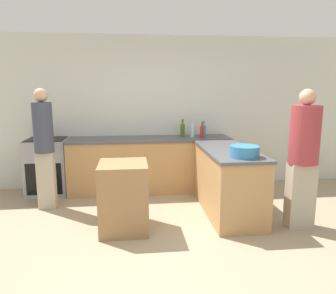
{
  "coord_description": "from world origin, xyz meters",
  "views": [
    {
      "loc": [
        -0.31,
        -3.45,
        1.8
      ],
      "look_at": [
        0.19,
        0.99,
        0.98
      ],
      "focal_mm": 35.0,
      "sensor_mm": 36.0,
      "label": 1
    }
  ],
  "objects_px": {
    "island_table": "(124,197)",
    "vinegar_bottle_clear": "(193,131)",
    "person_by_range": "(44,143)",
    "olive_oil_bottle": "(183,130)",
    "mixing_bowl": "(245,151)",
    "dish_soap_bottle": "(203,131)",
    "hot_sauce_bottle": "(202,132)",
    "range_oven": "(48,166)",
    "person_at_peninsula": "(303,155)"
  },
  "relations": [
    {
      "from": "island_table",
      "to": "olive_oil_bottle",
      "type": "xyz_separation_m",
      "value": [
        1.01,
        1.69,
        0.62
      ]
    },
    {
      "from": "mixing_bowl",
      "to": "hot_sauce_bottle",
      "type": "relative_size",
      "value": 1.29
    },
    {
      "from": "hot_sauce_bottle",
      "to": "olive_oil_bottle",
      "type": "xyz_separation_m",
      "value": [
        -0.31,
        0.21,
        0.01
      ]
    },
    {
      "from": "vinegar_bottle_clear",
      "to": "olive_oil_bottle",
      "type": "bearing_deg",
      "value": 156.61
    },
    {
      "from": "range_oven",
      "to": "island_table",
      "type": "bearing_deg",
      "value": -50.93
    },
    {
      "from": "mixing_bowl",
      "to": "dish_soap_bottle",
      "type": "relative_size",
      "value": 1.33
    },
    {
      "from": "mixing_bowl",
      "to": "vinegar_bottle_clear",
      "type": "bearing_deg",
      "value": 101.33
    },
    {
      "from": "vinegar_bottle_clear",
      "to": "dish_soap_bottle",
      "type": "bearing_deg",
      "value": 2.69
    },
    {
      "from": "mixing_bowl",
      "to": "olive_oil_bottle",
      "type": "bearing_deg",
      "value": 105.91
    },
    {
      "from": "mixing_bowl",
      "to": "olive_oil_bottle",
      "type": "height_order",
      "value": "olive_oil_bottle"
    },
    {
      "from": "person_by_range",
      "to": "range_oven",
      "type": "bearing_deg",
      "value": 102.02
    },
    {
      "from": "range_oven",
      "to": "vinegar_bottle_clear",
      "type": "relative_size",
      "value": 3.27
    },
    {
      "from": "range_oven",
      "to": "hot_sauce_bottle",
      "type": "bearing_deg",
      "value": -3.08
    },
    {
      "from": "person_by_range",
      "to": "person_at_peninsula",
      "type": "height_order",
      "value": "person_by_range"
    },
    {
      "from": "dish_soap_bottle",
      "to": "olive_oil_bottle",
      "type": "height_order",
      "value": "olive_oil_bottle"
    },
    {
      "from": "olive_oil_bottle",
      "to": "person_by_range",
      "type": "relative_size",
      "value": 0.17
    },
    {
      "from": "mixing_bowl",
      "to": "person_by_range",
      "type": "relative_size",
      "value": 0.21
    },
    {
      "from": "dish_soap_bottle",
      "to": "vinegar_bottle_clear",
      "type": "bearing_deg",
      "value": -177.31
    },
    {
      "from": "range_oven",
      "to": "island_table",
      "type": "xyz_separation_m",
      "value": [
        1.32,
        -1.62,
        -0.03
      ]
    },
    {
      "from": "hot_sauce_bottle",
      "to": "person_at_peninsula",
      "type": "height_order",
      "value": "person_at_peninsula"
    },
    {
      "from": "person_by_range",
      "to": "person_at_peninsula",
      "type": "distance_m",
      "value": 3.58
    },
    {
      "from": "island_table",
      "to": "dish_soap_bottle",
      "type": "distance_m",
      "value": 2.22
    },
    {
      "from": "range_oven",
      "to": "mixing_bowl",
      "type": "distance_m",
      "value": 3.37
    },
    {
      "from": "range_oven",
      "to": "person_by_range",
      "type": "relative_size",
      "value": 0.53
    },
    {
      "from": "mixing_bowl",
      "to": "hot_sauce_bottle",
      "type": "height_order",
      "value": "hot_sauce_bottle"
    },
    {
      "from": "island_table",
      "to": "hot_sauce_bottle",
      "type": "height_order",
      "value": "hot_sauce_bottle"
    },
    {
      "from": "vinegar_bottle_clear",
      "to": "mixing_bowl",
      "type": "bearing_deg",
      "value": -78.67
    },
    {
      "from": "range_oven",
      "to": "hot_sauce_bottle",
      "type": "height_order",
      "value": "hot_sauce_bottle"
    },
    {
      "from": "island_table",
      "to": "mixing_bowl",
      "type": "distance_m",
      "value": 1.63
    },
    {
      "from": "hot_sauce_bottle",
      "to": "person_by_range",
      "type": "relative_size",
      "value": 0.16
    },
    {
      "from": "person_by_range",
      "to": "island_table",
      "type": "bearing_deg",
      "value": -37.57
    },
    {
      "from": "vinegar_bottle_clear",
      "to": "island_table",
      "type": "bearing_deg",
      "value": -126.05
    },
    {
      "from": "range_oven",
      "to": "olive_oil_bottle",
      "type": "relative_size",
      "value": 3.05
    },
    {
      "from": "vinegar_bottle_clear",
      "to": "person_by_range",
      "type": "relative_size",
      "value": 0.16
    },
    {
      "from": "island_table",
      "to": "person_at_peninsula",
      "type": "bearing_deg",
      "value": -4.68
    },
    {
      "from": "hot_sauce_bottle",
      "to": "person_at_peninsula",
      "type": "bearing_deg",
      "value": -60.65
    },
    {
      "from": "mixing_bowl",
      "to": "dish_soap_bottle",
      "type": "distance_m",
      "value": 1.73
    },
    {
      "from": "range_oven",
      "to": "vinegar_bottle_clear",
      "type": "bearing_deg",
      "value": -0.15
    },
    {
      "from": "person_by_range",
      "to": "vinegar_bottle_clear",
      "type": "bearing_deg",
      "value": 17.16
    },
    {
      "from": "hot_sauce_bottle",
      "to": "person_by_range",
      "type": "xyz_separation_m",
      "value": [
        -2.48,
        -0.59,
        -0.06
      ]
    },
    {
      "from": "vinegar_bottle_clear",
      "to": "olive_oil_bottle",
      "type": "height_order",
      "value": "olive_oil_bottle"
    },
    {
      "from": "olive_oil_bottle",
      "to": "mixing_bowl",
      "type": "bearing_deg",
      "value": -74.09
    },
    {
      "from": "range_oven",
      "to": "dish_soap_bottle",
      "type": "distance_m",
      "value": 2.75
    },
    {
      "from": "olive_oil_bottle",
      "to": "hot_sauce_bottle",
      "type": "bearing_deg",
      "value": -34.16
    },
    {
      "from": "vinegar_bottle_clear",
      "to": "person_by_range",
      "type": "height_order",
      "value": "person_by_range"
    },
    {
      "from": "hot_sauce_bottle",
      "to": "person_by_range",
      "type": "distance_m",
      "value": 2.55
    },
    {
      "from": "dish_soap_bottle",
      "to": "person_at_peninsula",
      "type": "height_order",
      "value": "person_at_peninsula"
    },
    {
      "from": "mixing_bowl",
      "to": "person_at_peninsula",
      "type": "relative_size",
      "value": 0.21
    },
    {
      "from": "island_table",
      "to": "vinegar_bottle_clear",
      "type": "bearing_deg",
      "value": 53.95
    },
    {
      "from": "hot_sauce_bottle",
      "to": "person_by_range",
      "type": "bearing_deg",
      "value": -166.67
    }
  ]
}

